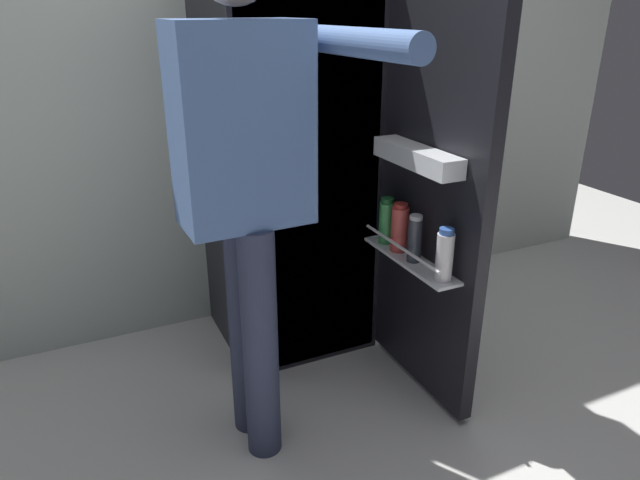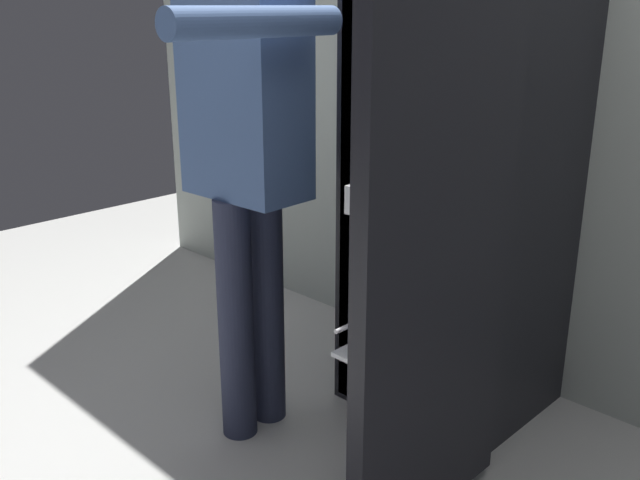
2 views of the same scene
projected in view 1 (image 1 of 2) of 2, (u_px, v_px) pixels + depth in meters
name	position (u px, v px, depth m)	size (l,w,h in m)	color
ground_plane	(340.00, 393.00, 2.34)	(6.62, 6.62, 0.00)	silver
kitchen_wall	(255.00, 49.00, 2.60)	(4.40, 0.10, 2.59)	beige
refrigerator	(297.00, 163.00, 2.44)	(0.68, 1.22, 1.70)	black
person	(247.00, 169.00, 1.73)	(0.54, 0.71, 1.69)	#2D334C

